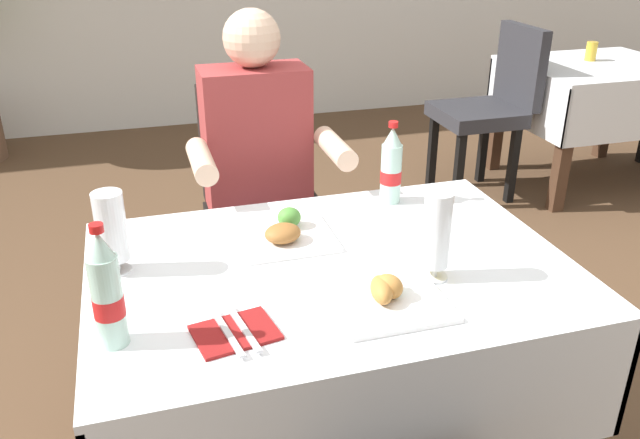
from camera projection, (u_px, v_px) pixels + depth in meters
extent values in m
cube|color=white|center=(331.00, 268.00, 1.66)|extent=(1.20, 0.85, 0.02)
cube|color=white|center=(390.00, 433.00, 1.37)|extent=(1.20, 0.02, 0.32)
cube|color=white|center=(292.00, 252.00, 2.09)|extent=(1.20, 0.02, 0.32)
cube|color=white|center=(97.00, 363.00, 1.58)|extent=(0.02, 0.85, 0.32)
cube|color=white|center=(527.00, 290.00, 1.88)|extent=(0.02, 0.85, 0.32)
cube|color=#472D1E|center=(579.00, 434.00, 1.64)|extent=(0.07, 0.07, 0.71)
cube|color=#472D1E|center=(125.00, 340.00, 1.99)|extent=(0.07, 0.07, 0.71)
cube|color=#472D1E|center=(448.00, 288.00, 2.27)|extent=(0.07, 0.07, 0.71)
cube|color=black|center=(272.00, 228.00, 2.38)|extent=(0.44, 0.44, 0.08)
cube|color=black|center=(255.00, 140.00, 2.49)|extent=(0.42, 0.06, 0.44)
cube|color=black|center=(238.00, 322.00, 2.31)|extent=(0.04, 0.04, 0.45)
cube|color=black|center=(329.00, 307.00, 2.39)|extent=(0.04, 0.04, 0.45)
cube|color=black|center=(223.00, 275.00, 2.60)|extent=(0.04, 0.04, 0.45)
cube|color=black|center=(305.00, 264.00, 2.69)|extent=(0.04, 0.04, 0.45)
cylinder|color=#282D42|center=(254.00, 325.00, 2.29)|extent=(0.10, 0.10, 0.45)
cylinder|color=#282D42|center=(298.00, 317.00, 2.33)|extent=(0.10, 0.10, 0.45)
cube|color=#282D42|center=(264.00, 229.00, 2.33)|extent=(0.34, 0.36, 0.12)
cube|color=#9E3838|center=(256.00, 140.00, 2.27)|extent=(0.36, 0.20, 0.50)
sphere|color=beige|center=(252.00, 38.00, 2.12)|extent=(0.19, 0.19, 0.19)
cylinder|color=beige|center=(202.00, 161.00, 2.00)|extent=(0.07, 0.26, 0.07)
cylinder|color=beige|center=(335.00, 148.00, 2.11)|extent=(0.07, 0.26, 0.07)
cube|color=white|center=(387.00, 300.00, 1.49)|extent=(0.26, 0.26, 0.01)
ellipsoid|color=#B77A38|center=(381.00, 290.00, 1.47)|extent=(0.07, 0.10, 0.05)
ellipsoid|color=#4C8E38|center=(388.00, 286.00, 1.49)|extent=(0.08, 0.07, 0.04)
ellipsoid|color=#B77A38|center=(389.00, 286.00, 1.48)|extent=(0.09, 0.09, 0.06)
cube|color=white|center=(286.00, 236.00, 1.78)|extent=(0.25, 0.25, 0.01)
ellipsoid|color=#99602D|center=(283.00, 233.00, 1.73)|extent=(0.11, 0.10, 0.05)
ellipsoid|color=#4C8E38|center=(289.00, 217.00, 1.81)|extent=(0.08, 0.07, 0.06)
cylinder|color=white|center=(118.00, 270.00, 1.62)|extent=(0.07, 0.07, 0.01)
cylinder|color=white|center=(117.00, 264.00, 1.61)|extent=(0.02, 0.02, 0.03)
cylinder|color=white|center=(111.00, 226.00, 1.57)|extent=(0.07, 0.07, 0.18)
cylinder|color=black|center=(113.00, 239.00, 1.58)|extent=(0.07, 0.07, 0.10)
cylinder|color=white|center=(433.00, 277.00, 1.59)|extent=(0.07, 0.07, 0.01)
cylinder|color=white|center=(434.00, 270.00, 1.58)|extent=(0.02, 0.02, 0.03)
cylinder|color=white|center=(437.00, 230.00, 1.54)|extent=(0.07, 0.07, 0.19)
cylinder|color=gold|center=(436.00, 244.00, 1.55)|extent=(0.06, 0.06, 0.11)
cylinder|color=silver|center=(391.00, 174.00, 1.97)|extent=(0.06, 0.06, 0.18)
cylinder|color=red|center=(391.00, 177.00, 1.97)|extent=(0.06, 0.06, 0.04)
cone|color=silver|center=(393.00, 136.00, 1.92)|extent=(0.06, 0.06, 0.05)
cylinder|color=red|center=(393.00, 124.00, 1.90)|extent=(0.03, 0.03, 0.02)
cylinder|color=silver|center=(108.00, 302.00, 1.31)|extent=(0.06, 0.06, 0.20)
cylinder|color=red|center=(109.00, 306.00, 1.31)|extent=(0.06, 0.06, 0.04)
cone|color=silver|center=(99.00, 245.00, 1.25)|extent=(0.06, 0.06, 0.05)
cylinder|color=red|center=(96.00, 228.00, 1.24)|extent=(0.03, 0.03, 0.02)
cube|color=maroon|center=(235.00, 332.00, 1.38)|extent=(0.19, 0.16, 0.01)
cube|color=silver|center=(227.00, 332.00, 1.37)|extent=(0.05, 0.19, 0.01)
cube|color=silver|center=(243.00, 327.00, 1.38)|extent=(0.05, 0.19, 0.01)
cube|color=white|center=(599.00, 65.00, 3.81)|extent=(0.95, 0.81, 0.02)
cube|color=white|center=(554.00, 79.00, 4.23)|extent=(0.95, 0.02, 0.32)
cube|color=white|center=(525.00, 100.00, 3.77)|extent=(0.02, 0.81, 0.32)
cube|color=#472D1E|center=(564.00, 150.00, 3.56)|extent=(0.07, 0.07, 0.71)
cube|color=#472D1E|center=(498.00, 116.00, 4.16)|extent=(0.07, 0.07, 0.71)
cube|color=#472D1E|center=(608.00, 106.00, 4.38)|extent=(0.07, 0.07, 0.71)
cube|color=#2D2D33|center=(476.00, 114.00, 3.71)|extent=(0.44, 0.44, 0.08)
cube|color=#2D2D33|center=(521.00, 66.00, 3.67)|extent=(0.06, 0.42, 0.44)
cube|color=black|center=(432.00, 152.00, 3.93)|extent=(0.04, 0.04, 0.45)
cube|color=black|center=(459.00, 171.00, 3.64)|extent=(0.04, 0.04, 0.45)
cube|color=black|center=(483.00, 147.00, 4.02)|extent=(0.04, 0.04, 0.45)
cube|color=black|center=(513.00, 165.00, 3.72)|extent=(0.04, 0.04, 0.45)
cylinder|color=gold|center=(591.00, 51.00, 3.87)|extent=(0.06, 0.06, 0.11)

